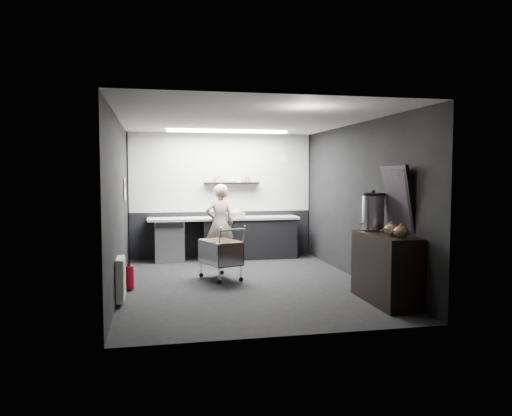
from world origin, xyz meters
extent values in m
plane|color=black|center=(0.00, 0.00, 0.00)|extent=(5.50, 5.50, 0.00)
plane|color=silver|center=(0.00, 0.00, 2.70)|extent=(5.50, 5.50, 0.00)
plane|color=black|center=(0.00, 2.75, 1.35)|extent=(5.50, 0.00, 5.50)
plane|color=black|center=(0.00, -2.75, 1.35)|extent=(5.50, 0.00, 5.50)
plane|color=black|center=(-2.00, 0.00, 1.35)|extent=(0.00, 5.50, 5.50)
plane|color=black|center=(2.00, 0.00, 1.35)|extent=(0.00, 5.50, 5.50)
cube|color=#B4B5B0|center=(0.00, 2.73, 1.85)|extent=(3.95, 0.02, 1.70)
cube|color=black|center=(0.00, 2.73, 0.50)|extent=(3.95, 0.02, 1.00)
cube|color=black|center=(0.20, 2.62, 1.62)|extent=(1.20, 0.22, 0.04)
cylinder|color=white|center=(1.40, 2.72, 2.15)|extent=(0.20, 0.03, 0.20)
cube|color=white|center=(-1.98, 1.30, 1.55)|extent=(0.02, 0.30, 0.40)
cube|color=red|center=(-1.98, 1.30, 1.62)|extent=(0.02, 0.22, 0.10)
cube|color=white|center=(-1.94, -0.90, 0.35)|extent=(0.10, 0.50, 0.60)
cube|color=white|center=(0.00, 1.85, 2.67)|extent=(2.40, 0.20, 0.04)
cube|color=black|center=(0.55, 2.42, 0.42)|extent=(2.00, 0.56, 0.85)
cube|color=#B2B2AD|center=(0.00, 2.42, 0.88)|extent=(3.20, 0.60, 0.05)
cube|color=#9EA0A5|center=(-1.15, 2.42, 0.42)|extent=(0.60, 0.58, 0.85)
cube|color=black|center=(-1.15, 2.12, 0.78)|extent=(0.56, 0.02, 0.10)
imported|color=beige|center=(-0.15, 1.97, 0.81)|extent=(0.62, 0.43, 1.62)
cube|color=silver|center=(-0.34, 0.42, 0.28)|extent=(0.73, 0.89, 0.02)
cube|color=silver|center=(-0.58, 0.42, 0.47)|extent=(0.29, 0.73, 0.41)
cube|color=silver|center=(-0.10, 0.42, 0.47)|extent=(0.29, 0.73, 0.41)
cube|color=silver|center=(-0.34, 0.04, 0.47)|extent=(0.47, 0.19, 0.41)
cube|color=silver|center=(-0.34, 0.79, 0.47)|extent=(0.47, 0.19, 0.41)
cylinder|color=silver|center=(-0.55, 0.07, 0.15)|extent=(0.02, 0.02, 0.27)
cylinder|color=silver|center=(-0.13, 0.07, 0.15)|extent=(0.02, 0.02, 0.27)
cylinder|color=silver|center=(-0.55, 0.76, 0.15)|extent=(0.02, 0.02, 0.27)
cylinder|color=silver|center=(-0.13, 0.76, 0.15)|extent=(0.02, 0.02, 0.27)
cylinder|color=green|center=(-0.34, -0.02, 0.90)|extent=(0.48, 0.20, 0.03)
cube|color=olive|center=(-0.45, 0.51, 0.46)|extent=(0.30, 0.33, 0.34)
cube|color=olive|center=(-0.22, 0.31, 0.44)|extent=(0.27, 0.31, 0.31)
cylinder|color=black|center=(-0.55, 0.07, 0.04)|extent=(0.08, 0.05, 0.07)
cylinder|color=black|center=(-0.55, 0.76, 0.04)|extent=(0.08, 0.05, 0.07)
cylinder|color=black|center=(-0.13, 0.07, 0.04)|extent=(0.08, 0.05, 0.07)
cylinder|color=black|center=(-0.13, 0.76, 0.04)|extent=(0.08, 0.05, 0.07)
cube|color=black|center=(1.74, -1.62, 0.49)|extent=(0.49, 1.30, 0.98)
cylinder|color=silver|center=(1.74, -1.18, 1.25)|extent=(0.33, 0.33, 0.50)
cylinder|color=black|center=(1.74, -1.18, 1.52)|extent=(0.33, 0.33, 0.04)
sphere|color=black|center=(1.74, -1.18, 1.57)|extent=(0.05, 0.05, 0.05)
ellipsoid|color=brown|center=(1.74, -1.78, 1.07)|extent=(0.20, 0.20, 0.16)
ellipsoid|color=brown|center=(1.74, -2.05, 1.07)|extent=(0.20, 0.20, 0.16)
cube|color=black|center=(1.94, -1.56, 1.47)|extent=(0.22, 0.76, 0.97)
cube|color=black|center=(1.92, -1.56, 1.47)|extent=(0.16, 0.65, 0.84)
cylinder|color=red|center=(-1.85, -0.11, 0.21)|extent=(0.14, 0.14, 0.37)
cone|color=black|center=(-1.85, -0.11, 0.41)|extent=(0.09, 0.09, 0.06)
cylinder|color=black|center=(-1.85, -0.11, 0.45)|extent=(0.03, 0.03, 0.06)
cube|color=#967E50|center=(0.11, 2.37, 0.95)|extent=(0.66, 0.59, 0.11)
cylinder|color=silver|center=(0.30, 2.42, 0.99)|extent=(0.19, 0.19, 0.19)
cube|color=white|center=(0.00, 2.37, 0.99)|extent=(0.20, 0.16, 0.18)
camera|label=1|loc=(-1.48, -8.07, 1.84)|focal=35.00mm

